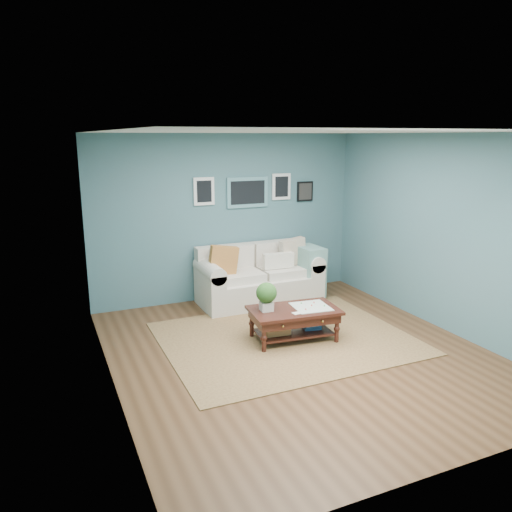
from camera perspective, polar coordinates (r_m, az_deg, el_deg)
room_shell at (r=6.04m, az=4.98°, el=1.13°), size 5.00×5.02×2.70m
area_rug at (r=6.81m, az=3.39°, el=-9.36°), size 3.21×2.57×0.01m
loveseat at (r=8.16m, az=0.85°, el=-2.33°), size 2.01×0.91×1.03m
coffee_table at (r=6.64m, az=3.83°, el=-6.68°), size 1.23×0.80×0.81m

